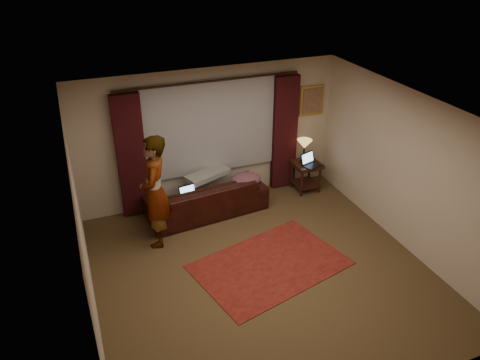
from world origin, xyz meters
name	(u,v)px	position (x,y,z in m)	size (l,w,h in m)	color
floor	(262,271)	(0.00, 0.00, -0.01)	(5.00, 5.00, 0.01)	#513C23
ceiling	(266,114)	(0.00, 0.00, 2.60)	(5.00, 5.00, 0.02)	silver
wall_back	(210,136)	(0.00, 2.50, 1.30)	(5.00, 0.02, 2.60)	#C4B49D
wall_front	(365,320)	(0.00, -2.50, 1.30)	(5.00, 0.02, 2.60)	#C4B49D
wall_left	(83,236)	(-2.50, 0.00, 1.30)	(0.02, 5.00, 2.60)	#C4B49D
wall_right	(406,171)	(2.50, 0.00, 1.30)	(0.02, 5.00, 2.60)	#C4B49D
sheer_curtain	(211,127)	(0.00, 2.44, 1.50)	(2.50, 0.05, 1.80)	#9999A1
drape_left	(131,157)	(-1.50, 2.39, 1.18)	(0.50, 0.14, 2.30)	black
drape_right	(284,133)	(1.50, 2.39, 1.18)	(0.50, 0.14, 2.30)	black
curtain_rod	(210,81)	(0.00, 2.39, 2.38)	(0.04, 0.04, 3.40)	black
picture_frame	(311,100)	(2.10, 2.47, 1.75)	(0.50, 0.04, 0.60)	#B6963C
sofa	(206,192)	(-0.28, 1.96, 0.45)	(2.22, 0.96, 0.90)	black
throw_blanket	(207,163)	(-0.16, 2.20, 0.90)	(0.86, 0.34, 0.10)	gray
clothing_pile	(246,180)	(0.49, 1.91, 0.57)	(0.58, 0.45, 0.25)	brown
laptop_sofa	(190,194)	(-0.63, 1.79, 0.56)	(0.31, 0.34, 0.23)	black
area_rug	(270,265)	(0.18, 0.09, 0.01)	(2.30, 1.54, 0.01)	maroon
end_table	(306,176)	(1.86, 2.06, 0.31)	(0.53, 0.53, 0.61)	black
tiffany_lamp	(304,151)	(1.82, 2.13, 0.85)	(0.30, 0.30, 0.48)	olive
laptop_table	(312,160)	(1.89, 1.91, 0.74)	(0.34, 0.37, 0.25)	black
person	(155,192)	(-1.31, 1.37, 0.97)	(0.57, 0.57, 1.94)	gray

